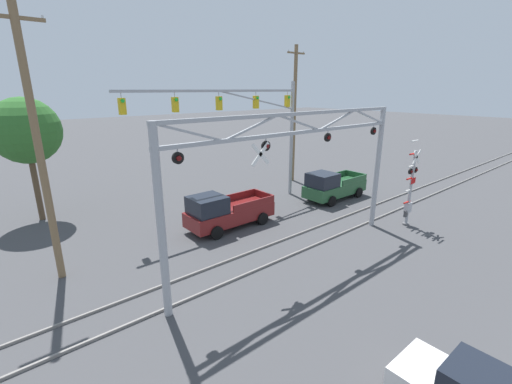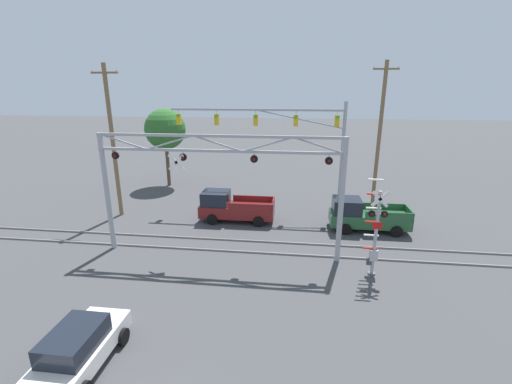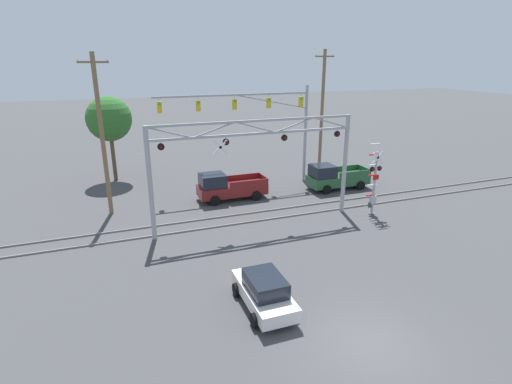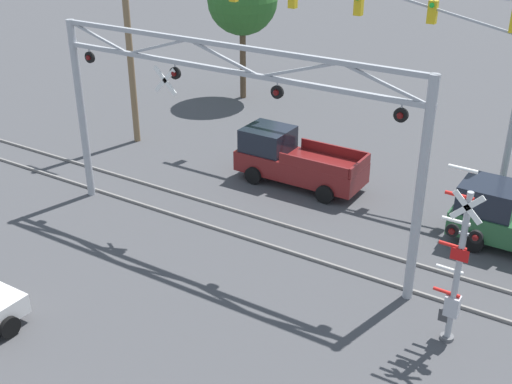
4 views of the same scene
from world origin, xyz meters
TOP-DOWN VIEW (x-y plane):
  - rail_track_near at (0.00, 12.04)m, footprint 80.00×0.08m
  - rail_track_far at (0.00, 13.48)m, footprint 80.00×0.08m
  - crossing_gantry at (-0.01, 11.76)m, footprint 12.71×0.29m
  - crossing_signal_mast at (7.71, 10.52)m, footprint 1.04×0.35m
  - traffic_signal_span at (3.69, 18.99)m, footprint 12.14×0.39m
  - pickup_truck_lead at (-0.32, 16.73)m, footprint 4.99×2.08m
  - pickup_truck_following at (8.27, 16.17)m, footprint 4.89×2.08m
  - sedan_waiting at (-2.77, 3.37)m, footprint 1.88×3.83m
  - utility_pole_left at (-8.44, 16.84)m, footprint 1.80×0.28m
  - utility_pole_right at (9.94, 21.59)m, footprint 1.80×0.28m
  - background_tree_beyond_span at (-7.86, 24.76)m, footprint 3.62×3.62m

SIDE VIEW (x-z plane):
  - rail_track_near at x=0.00m, z-range 0.00..0.10m
  - rail_track_far at x=0.00m, z-range 0.00..0.10m
  - sedan_waiting at x=-2.77m, z-range 0.00..1.51m
  - pickup_truck_following at x=8.27m, z-range -0.07..1.97m
  - pickup_truck_lead at x=-0.32m, z-range -0.06..1.97m
  - crossing_signal_mast at x=7.71m, z-range -0.38..4.45m
  - crossing_gantry at x=-0.01m, z-range 1.11..7.61m
  - background_tree_beyond_span at x=-7.86m, z-range 1.66..8.66m
  - utility_pole_left at x=-8.44m, z-range 0.15..10.39m
  - utility_pole_right at x=9.94m, z-range 0.15..10.74m
  - traffic_signal_span at x=3.69m, z-range 1.68..9.56m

